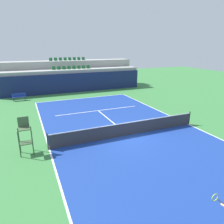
# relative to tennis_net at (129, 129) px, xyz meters

# --- Properties ---
(ground_plane) EXTENTS (80.00, 80.00, 0.00)m
(ground_plane) POSITION_rel_tennis_net_xyz_m (0.00, 0.00, -0.51)
(ground_plane) COLOR #387A3D
(court_surface) EXTENTS (11.00, 24.00, 0.01)m
(court_surface) POSITION_rel_tennis_net_xyz_m (0.00, 0.00, -0.50)
(court_surface) COLOR navy
(court_surface) RESTS_ON ground_plane
(baseline_far) EXTENTS (11.00, 0.10, 0.00)m
(baseline_far) POSITION_rel_tennis_net_xyz_m (0.00, 11.95, -0.50)
(baseline_far) COLOR white
(baseline_far) RESTS_ON court_surface
(sideline_left) EXTENTS (0.10, 24.00, 0.00)m
(sideline_left) POSITION_rel_tennis_net_xyz_m (-5.45, 0.00, -0.50)
(sideline_left) COLOR white
(sideline_left) RESTS_ON court_surface
(sideline_right) EXTENTS (0.10, 24.00, 0.00)m
(sideline_right) POSITION_rel_tennis_net_xyz_m (5.45, 0.00, -0.50)
(sideline_right) COLOR white
(sideline_right) RESTS_ON court_surface
(service_line_far) EXTENTS (8.26, 0.10, 0.00)m
(service_line_far) POSITION_rel_tennis_net_xyz_m (0.00, 6.40, -0.50)
(service_line_far) COLOR white
(service_line_far) RESTS_ON court_surface
(centre_service_line) EXTENTS (0.10, 6.40, 0.00)m
(centre_service_line) POSITION_rel_tennis_net_xyz_m (0.00, 3.20, -0.50)
(centre_service_line) COLOR white
(centre_service_line) RESTS_ON court_surface
(back_wall) EXTENTS (19.34, 0.30, 2.56)m
(back_wall) POSITION_rel_tennis_net_xyz_m (0.00, 15.82, 0.77)
(back_wall) COLOR navy
(back_wall) RESTS_ON ground_plane
(stands_tier_lower) EXTENTS (19.34, 2.40, 3.00)m
(stands_tier_lower) POSITION_rel_tennis_net_xyz_m (0.00, 17.17, 0.99)
(stands_tier_lower) COLOR #9E9E99
(stands_tier_lower) RESTS_ON ground_plane
(stands_tier_upper) EXTENTS (19.34, 2.40, 4.04)m
(stands_tier_upper) POSITION_rel_tennis_net_xyz_m (0.00, 19.57, 1.51)
(stands_tier_upper) COLOR #9E9E99
(stands_tier_upper) RESTS_ON ground_plane
(seating_row_lower) EXTENTS (5.28, 0.44, 0.44)m
(seating_row_lower) POSITION_rel_tennis_net_xyz_m (0.00, 17.27, 2.61)
(seating_row_lower) COLOR #1E6633
(seating_row_lower) RESTS_ON stands_tier_lower
(seating_row_upper) EXTENTS (5.28, 0.44, 0.44)m
(seating_row_upper) POSITION_rel_tennis_net_xyz_m (0.00, 19.67, 3.65)
(seating_row_upper) COLOR #1E6633
(seating_row_upper) RESTS_ON stands_tier_upper
(tennis_net) EXTENTS (11.08, 0.08, 1.07)m
(tennis_net) POSITION_rel_tennis_net_xyz_m (0.00, 0.00, 0.00)
(tennis_net) COLOR black
(tennis_net) RESTS_ON court_surface
(umpire_chair) EXTENTS (0.76, 0.66, 2.20)m
(umpire_chair) POSITION_rel_tennis_net_xyz_m (-6.70, 0.06, 0.68)
(umpire_chair) COLOR #334C2D
(umpire_chair) RESTS_ON ground_plane
(player_bench) EXTENTS (1.50, 0.40, 0.85)m
(player_bench) POSITION_rel_tennis_net_xyz_m (-7.09, 13.78, -0.00)
(player_bench) COLOR navy
(player_bench) RESTS_ON ground_plane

